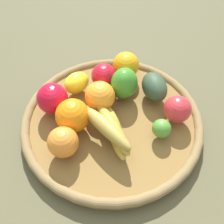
# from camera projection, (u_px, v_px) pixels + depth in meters

# --- Properties ---
(ground_plane) EXTENTS (2.40, 2.40, 0.00)m
(ground_plane) POSITION_uv_depth(u_px,v_px,m) (112.00, 126.00, 0.74)
(ground_plane) COLOR brown
(ground_plane) RESTS_ON ground
(basket) EXTENTS (0.46, 0.46, 0.04)m
(basket) POSITION_uv_depth(u_px,v_px,m) (112.00, 122.00, 0.72)
(basket) COLOR olive
(basket) RESTS_ON ground_plane
(banana_bunch) EXTENTS (0.16, 0.13, 0.06)m
(banana_bunch) POSITION_uv_depth(u_px,v_px,m) (111.00, 129.00, 0.64)
(banana_bunch) COLOR gold
(banana_bunch) RESTS_ON basket
(apple_0) EXTENTS (0.09, 0.09, 0.07)m
(apple_0) POSITION_uv_depth(u_px,v_px,m) (104.00, 76.00, 0.75)
(apple_0) COLOR red
(apple_0) RESTS_ON basket
(apple_2) EXTENTS (0.10, 0.10, 0.08)m
(apple_2) POSITION_uv_depth(u_px,v_px,m) (52.00, 99.00, 0.69)
(apple_2) COLOR red
(apple_2) RESTS_ON basket
(apple_1) EXTENTS (0.09, 0.09, 0.07)m
(apple_1) POSITION_uv_depth(u_px,v_px,m) (177.00, 109.00, 0.68)
(apple_1) COLOR red
(apple_1) RESTS_ON basket
(orange_1) EXTENTS (0.11, 0.11, 0.08)m
(orange_1) POSITION_uv_depth(u_px,v_px,m) (73.00, 116.00, 0.66)
(orange_1) COLOR orange
(orange_1) RESTS_ON basket
(avocado) EXTENTS (0.10, 0.08, 0.06)m
(avocado) POSITION_uv_depth(u_px,v_px,m) (154.00, 87.00, 0.73)
(avocado) COLOR #324832
(avocado) RESTS_ON basket
(bell_pepper) EXTENTS (0.10, 0.10, 0.09)m
(bell_pepper) POSITION_uv_depth(u_px,v_px,m) (124.00, 83.00, 0.72)
(bell_pepper) COLOR #3C8C28
(bell_pepper) RESTS_ON basket
(orange_3) EXTENTS (0.10, 0.10, 0.08)m
(orange_3) POSITION_uv_depth(u_px,v_px,m) (100.00, 96.00, 0.70)
(orange_3) COLOR orange
(orange_3) RESTS_ON basket
(lemon_0) EXTENTS (0.09, 0.09, 0.05)m
(lemon_0) POSITION_uv_depth(u_px,v_px,m) (77.00, 83.00, 0.75)
(lemon_0) COLOR yellow
(lemon_0) RESTS_ON basket
(orange_0) EXTENTS (0.10, 0.10, 0.07)m
(orange_0) POSITION_uv_depth(u_px,v_px,m) (126.00, 65.00, 0.78)
(orange_0) COLOR orange
(orange_0) RESTS_ON basket
(orange_2) EXTENTS (0.07, 0.07, 0.07)m
(orange_2) POSITION_uv_depth(u_px,v_px,m) (63.00, 142.00, 0.62)
(orange_2) COLOR orange
(orange_2) RESTS_ON basket
(lime_0) EXTENTS (0.06, 0.06, 0.05)m
(lime_0) POSITION_uv_depth(u_px,v_px,m) (161.00, 128.00, 0.66)
(lime_0) COLOR #519533
(lime_0) RESTS_ON basket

